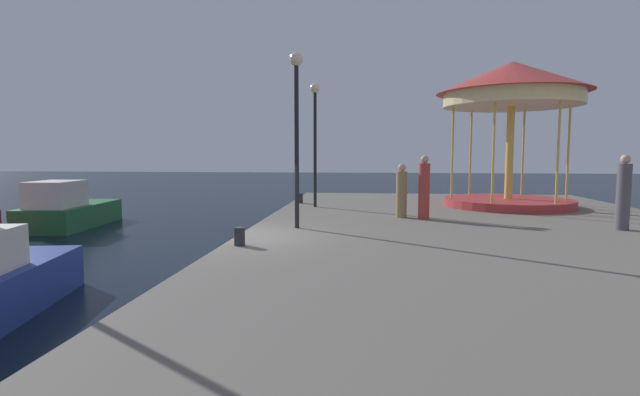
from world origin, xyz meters
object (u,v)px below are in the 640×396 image
object	(u,v)px
lamp_post_near_edge	(297,110)
bollard_north	(300,198)
carousel	(512,99)
person_far_corner	(402,192)
person_mid_promenade	(623,195)
motorboat_green	(67,210)
lamp_post_mid_promenade	(315,124)
person_near_carousel	(424,189)
bollard_center	(240,236)

from	to	relation	value
lamp_post_near_edge	bollard_north	bearing A→B (deg)	97.62
carousel	person_far_corner	world-z (taller)	carousel
lamp_post_near_edge	person_mid_promenade	world-z (taller)	lamp_post_near_edge
motorboat_green	person_mid_promenade	xyz separation A→B (m)	(18.06, -3.70, 1.07)
lamp_post_near_edge	lamp_post_mid_promenade	distance (m)	5.16
lamp_post_mid_promenade	motorboat_green	bearing A→B (deg)	-174.61
lamp_post_near_edge	person_far_corner	distance (m)	4.51
carousel	lamp_post_mid_promenade	world-z (taller)	carousel
lamp_post_mid_promenade	bollard_north	xyz separation A→B (m)	(-0.76, 1.26, -2.92)
lamp_post_near_edge	person_near_carousel	bearing A→B (deg)	31.14
lamp_post_near_edge	carousel	bearing A→B (deg)	39.95
bollard_north	person_far_corner	bearing A→B (deg)	-46.11
bollard_north	lamp_post_mid_promenade	bearing A→B (deg)	-58.88
person_near_carousel	person_far_corner	world-z (taller)	person_near_carousel
carousel	lamp_post_mid_promenade	xyz separation A→B (m)	(-7.29, -0.87, -0.94)
carousel	person_near_carousel	distance (m)	6.13
carousel	person_far_corner	distance (m)	6.43
lamp_post_mid_promenade	person_mid_promenade	distance (m)	10.04
lamp_post_near_edge	person_far_corner	bearing A→B (deg)	39.99
bollard_north	carousel	bearing A→B (deg)	-2.83
bollard_north	person_mid_promenade	bearing A→B (deg)	-31.84
carousel	lamp_post_near_edge	xyz separation A→B (m)	(-7.20, -6.03, -0.91)
bollard_north	person_near_carousel	size ratio (longest dim) A/B	0.21
bollard_center	person_far_corner	xyz separation A→B (m)	(3.82, 5.02, 0.59)
carousel	lamp_post_mid_promenade	distance (m)	7.40
carousel	person_near_carousel	size ratio (longest dim) A/B	2.83
person_mid_promenade	carousel	bearing A→B (deg)	104.05
bollard_center	person_far_corner	bearing A→B (deg)	52.69
person_far_corner	lamp_post_mid_promenade	bearing A→B (deg)	138.50
carousel	lamp_post_near_edge	size ratio (longest dim) A/B	1.19
lamp_post_mid_promenade	bollard_center	world-z (taller)	lamp_post_mid_promenade
bollard_north	bollard_center	xyz separation A→B (m)	(-0.02, -8.97, 0.00)
carousel	person_mid_promenade	world-z (taller)	carousel
lamp_post_mid_promenade	bollard_center	bearing A→B (deg)	-95.79
carousel	bollard_center	xyz separation A→B (m)	(-8.07, -8.57, -3.86)
motorboat_green	bollard_center	distance (m)	11.00
person_far_corner	person_mid_promenade	distance (m)	5.93
carousel	bollard_north	world-z (taller)	carousel
motorboat_green	lamp_post_mid_promenade	size ratio (longest dim) A/B	0.99
motorboat_green	carousel	size ratio (longest dim) A/B	0.83
lamp_post_mid_promenade	person_near_carousel	world-z (taller)	lamp_post_mid_promenade
person_near_carousel	bollard_north	bearing A→B (deg)	136.45
motorboat_green	person_near_carousel	size ratio (longest dim) A/B	2.34
carousel	bollard_north	xyz separation A→B (m)	(-8.06, 0.40, -3.86)
carousel	person_far_corner	bearing A→B (deg)	-140.08
lamp_post_mid_promenade	person_mid_promenade	bearing A→B (deg)	-27.91
carousel	person_mid_promenade	distance (m)	6.43
lamp_post_near_edge	person_far_corner	world-z (taller)	lamp_post_near_edge
motorboat_green	person_far_corner	xyz separation A→B (m)	(12.45, -1.80, 0.92)
motorboat_green	person_mid_promenade	bearing A→B (deg)	-11.57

